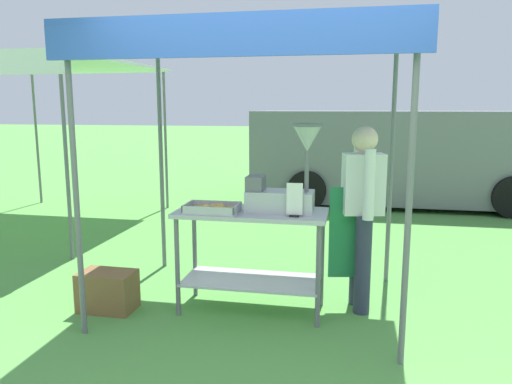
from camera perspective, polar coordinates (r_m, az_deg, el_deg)
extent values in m
plane|color=#519342|center=(9.23, 7.64, -1.27)|extent=(70.00, 70.00, 0.00)
cylinder|color=slate|center=(3.95, -20.16, 0.38)|extent=(0.04, 0.04, 2.32)
cylinder|color=slate|center=(3.39, 17.32, -0.93)|extent=(0.04, 0.04, 2.32)
cylinder|color=slate|center=(5.45, -10.92, 3.27)|extent=(0.04, 0.04, 2.32)
cylinder|color=slate|center=(5.06, 15.37, 2.60)|extent=(0.04, 0.04, 2.32)
cube|color=blue|center=(4.29, -0.14, 17.59)|extent=(2.62, 1.89, 0.05)
cube|color=blue|center=(3.36, -3.43, 17.39)|extent=(2.62, 0.02, 0.24)
cube|color=#B7B7BC|center=(4.20, -0.53, -2.44)|extent=(1.28, 0.57, 0.04)
cube|color=#B7B7BC|center=(4.37, -0.52, -10.19)|extent=(1.18, 0.52, 0.02)
cylinder|color=slate|center=(4.26, -9.09, -8.61)|extent=(0.04, 0.04, 0.86)
cylinder|color=slate|center=(4.02, 7.20, -9.70)|extent=(0.04, 0.04, 0.86)
cylinder|color=slate|center=(4.68, -7.11, -6.87)|extent=(0.04, 0.04, 0.86)
cylinder|color=slate|center=(4.46, 7.64, -7.72)|extent=(0.04, 0.04, 0.86)
cube|color=#B7B7BC|center=(4.16, -5.09, -2.24)|extent=(0.45, 0.29, 0.01)
cube|color=#B7B7BC|center=(4.03, -5.65, -2.15)|extent=(0.45, 0.01, 0.06)
cube|color=#B7B7BC|center=(4.28, -4.58, -1.40)|extent=(0.45, 0.01, 0.06)
cube|color=#B7B7BC|center=(4.22, -7.93, -1.63)|extent=(0.01, 0.29, 0.06)
cube|color=#B7B7BC|center=(4.10, -2.18, -1.88)|extent=(0.01, 0.29, 0.06)
torus|color=#EAB251|center=(4.12, -5.00, -2.10)|extent=(0.12, 0.12, 0.03)
torus|color=#EAB251|center=(4.11, -6.85, -2.16)|extent=(0.09, 0.09, 0.03)
torus|color=#EAB251|center=(4.09, -3.75, -2.15)|extent=(0.11, 0.11, 0.03)
torus|color=#EAB251|center=(4.20, -7.22, -1.91)|extent=(0.11, 0.11, 0.03)
torus|color=#EAB251|center=(4.20, -5.77, -1.87)|extent=(0.11, 0.11, 0.03)
torus|color=#EAB251|center=(4.19, -3.95, -1.88)|extent=(0.09, 0.09, 0.03)
torus|color=#EAB251|center=(4.23, -4.81, -1.77)|extent=(0.12, 0.12, 0.03)
torus|color=#EAB251|center=(4.17, -2.84, -1.92)|extent=(0.09, 0.09, 0.03)
torus|color=#EAB251|center=(4.17, -4.77, -1.61)|extent=(0.12, 0.12, 0.03)
torus|color=#EAB251|center=(4.20, -4.32, -1.52)|extent=(0.11, 0.11, 0.03)
torus|color=#EAB251|center=(4.12, -4.28, -1.73)|extent=(0.09, 0.09, 0.03)
torus|color=#EAB251|center=(4.27, -6.65, -1.71)|extent=(0.11, 0.11, 0.03)
torus|color=#EAB251|center=(4.15, -5.94, -1.68)|extent=(0.09, 0.09, 0.03)
cube|color=#B7B7BC|center=(4.15, 2.81, -1.07)|extent=(0.56, 0.28, 0.18)
cube|color=slate|center=(4.16, -0.04, 1.06)|extent=(0.14, 0.22, 0.12)
cylinder|color=slate|center=(4.08, 5.89, 2.34)|extent=(0.04, 0.04, 0.33)
cone|color=#B7B7BC|center=(4.06, 5.96, 6.10)|extent=(0.23, 0.23, 0.21)
cylinder|color=slate|center=(4.05, 5.99, 7.72)|extent=(0.24, 0.24, 0.02)
cube|color=black|center=(3.98, 4.46, -2.75)|extent=(0.08, 0.05, 0.02)
cube|color=white|center=(3.96, 4.49, -0.81)|extent=(0.13, 0.02, 0.26)
cylinder|color=#2D3347|center=(4.36, 12.25, -8.26)|extent=(0.14, 0.14, 0.86)
cylinder|color=#2D3347|center=(4.55, 11.71, -7.48)|extent=(0.14, 0.14, 0.86)
cube|color=silver|center=(4.30, 12.30, 0.94)|extent=(0.38, 0.28, 0.52)
cube|color=#237F47|center=(4.36, 10.55, -4.66)|extent=(0.32, 0.08, 0.80)
cylinder|color=silver|center=(4.08, 12.97, 0.82)|extent=(0.11, 0.11, 0.58)
cylinder|color=silver|center=(4.51, 11.72, 1.70)|extent=(0.11, 0.11, 0.58)
sphere|color=beige|center=(4.26, 12.49, 6.00)|extent=(0.22, 0.22, 0.22)
cube|color=brown|center=(4.60, -16.81, -10.90)|extent=(0.48, 0.30, 0.35)
cube|color=slate|center=(9.44, 16.58, 4.11)|extent=(5.35, 1.92, 1.60)
cylinder|color=black|center=(10.70, 24.84, 1.27)|extent=(0.68, 0.24, 0.68)
cylinder|color=black|center=(10.41, 6.83, 1.91)|extent=(0.68, 0.24, 0.68)
cylinder|color=black|center=(8.58, 5.90, 0.22)|extent=(0.68, 0.24, 0.68)
cylinder|color=slate|center=(6.01, -21.11, 3.51)|extent=(0.04, 0.04, 2.35)
cylinder|color=slate|center=(9.91, -24.05, 5.57)|extent=(0.04, 0.04, 2.35)
cylinder|color=slate|center=(8.71, -10.43, 5.79)|extent=(0.04, 0.04, 2.35)
cube|color=white|center=(7.95, -23.53, 13.42)|extent=(2.70, 3.23, 0.05)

